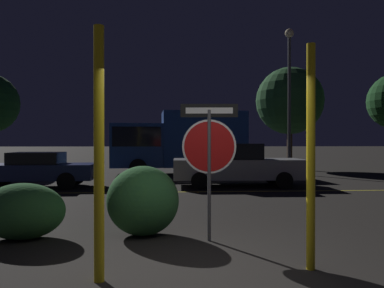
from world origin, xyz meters
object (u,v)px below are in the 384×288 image
at_px(stop_sign, 209,145).
at_px(passing_car_1, 34,169).
at_px(yellow_pole_right, 311,157).
at_px(tree_1, 290,101).
at_px(passing_car_2, 237,165).
at_px(hedge_bush_2, 143,201).
at_px(hedge_bush_1, 23,211).
at_px(delivery_truck, 178,141).
at_px(street_lamp, 289,81).
at_px(yellow_pole_left, 99,154).

relative_size(stop_sign, passing_car_1, 0.51).
distance_m(yellow_pole_right, tree_1, 18.31).
xyz_separation_m(passing_car_2, tree_1, (4.71, 8.27, 3.32)).
xyz_separation_m(hedge_bush_2, tree_1, (7.70, 15.40, 3.48)).
bearing_deg(passing_car_1, hedge_bush_1, -163.39).
bearing_deg(yellow_pole_right, hedge_bush_1, 157.70).
bearing_deg(delivery_truck, tree_1, -69.42).
bearing_deg(hedge_bush_1, hedge_bush_2, 3.71).
xyz_separation_m(delivery_truck, street_lamp, (5.71, -0.15, 3.11)).
relative_size(hedge_bush_2, delivery_truck, 0.19).
bearing_deg(yellow_pole_right, delivery_truck, 95.37).
xyz_separation_m(yellow_pole_right, street_lamp, (4.37, 14.12, 3.34)).
xyz_separation_m(hedge_bush_2, passing_car_2, (2.99, 7.13, 0.17)).
xyz_separation_m(delivery_truck, tree_1, (6.77, 3.02, 2.41)).
bearing_deg(passing_car_1, stop_sign, -145.42).
height_order(yellow_pole_left, delivery_truck, delivery_truck).
distance_m(yellow_pole_left, hedge_bush_2, 2.35).
height_order(passing_car_1, street_lamp, street_lamp).
xyz_separation_m(yellow_pole_left, yellow_pole_right, (2.64, 0.25, -0.05)).
bearing_deg(hedge_bush_2, street_lamp, 61.49).
height_order(yellow_pole_right, passing_car_1, yellow_pole_right).
xyz_separation_m(passing_car_1, delivery_truck, (5.31, 5.21, 1.03)).
bearing_deg(tree_1, yellow_pole_left, -114.71).
relative_size(yellow_pole_right, delivery_truck, 0.43).
distance_m(hedge_bush_2, street_lamp, 14.53).
height_order(stop_sign, hedge_bush_1, stop_sign).
xyz_separation_m(hedge_bush_1, delivery_truck, (2.94, 12.51, 1.21)).
relative_size(hedge_bush_1, tree_1, 0.23).
distance_m(yellow_pole_right, street_lamp, 15.15).
bearing_deg(yellow_pole_left, passing_car_2, 70.08).
relative_size(yellow_pole_right, passing_car_2, 0.59).
xyz_separation_m(hedge_bush_1, street_lamp, (8.65, 12.36, 4.32)).
bearing_deg(street_lamp, yellow_pole_right, -107.18).
relative_size(passing_car_1, delivery_truck, 0.65).
relative_size(yellow_pole_left, passing_car_1, 0.68).
distance_m(yellow_pole_right, passing_car_2, 9.07).
bearing_deg(passing_car_2, stop_sign, -12.19).
bearing_deg(hedge_bush_1, passing_car_2, 55.42).
distance_m(stop_sign, hedge_bush_2, 1.55).
relative_size(stop_sign, passing_car_2, 0.46).
height_order(yellow_pole_right, hedge_bush_1, yellow_pole_right).
relative_size(stop_sign, yellow_pole_left, 0.76).
bearing_deg(passing_car_1, passing_car_2, -91.62).
xyz_separation_m(passing_car_2, street_lamp, (3.65, 5.10, 4.01)).
height_order(yellow_pole_left, yellow_pole_right, yellow_pole_left).
height_order(yellow_pole_right, tree_1, tree_1).
bearing_deg(delivery_truck, passing_car_1, 131.05).
distance_m(hedge_bush_1, passing_car_1, 7.67).
bearing_deg(yellow_pole_left, hedge_bush_1, 129.23).
distance_m(street_lamp, tree_1, 3.41).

